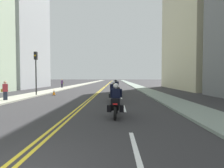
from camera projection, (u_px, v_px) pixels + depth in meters
name	position (u px, v px, depth m)	size (l,w,h in m)	color
ground_plane	(108.00, 84.00, 50.88)	(264.00, 264.00, 0.00)	#302E30
sidewalk_left	(85.00, 84.00, 51.02)	(2.25, 144.00, 0.12)	#A5A491
sidewalk_right	(131.00, 84.00, 50.73)	(2.25, 144.00, 0.12)	gray
centreline_yellow_inner	(108.00, 84.00, 50.88)	(0.12, 132.00, 0.01)	yellow
centreline_yellow_outer	(108.00, 84.00, 50.87)	(0.12, 132.00, 0.01)	yellow
lane_dashes_white	(119.00, 88.00, 31.84)	(0.14, 56.40, 0.01)	silver
building_left_1	(12.00, 21.00, 32.12)	(9.33, 12.22, 24.13)	#A6A9AE
building_right_1	(194.00, 18.00, 29.06)	(6.40, 16.11, 23.28)	beige
motorcycle_0	(116.00, 103.00, 8.49)	(0.78, 2.16, 1.62)	black
motorcycle_1	(114.00, 93.00, 13.87)	(0.77, 2.30, 1.65)	black
motorcycle_2	(115.00, 89.00, 18.44)	(0.78, 2.23, 1.66)	black
motorcycle_3	(117.00, 87.00, 22.76)	(0.78, 2.16, 1.67)	black
traffic_cone_0	(54.00, 92.00, 18.96)	(0.36, 0.36, 0.64)	black
traffic_light_near	(36.00, 65.00, 18.07)	(0.28, 0.38, 4.51)	black
pedestrian_0	(62.00, 83.00, 31.48)	(0.49, 0.39, 1.63)	#272334
pedestrian_1	(5.00, 91.00, 13.97)	(0.48, 0.42, 1.62)	#232939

